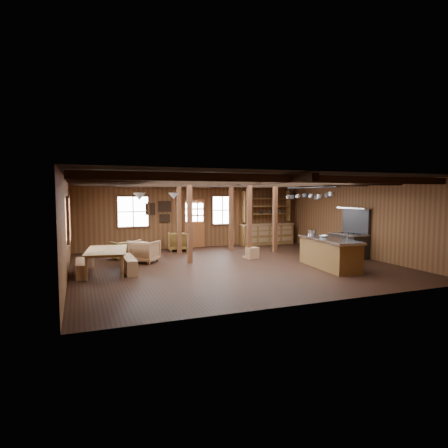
{
  "coord_description": "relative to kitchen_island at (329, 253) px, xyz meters",
  "views": [
    {
      "loc": [
        -4.66,
        -11.08,
        2.32
      ],
      "look_at": [
        -0.0,
        0.9,
        1.29
      ],
      "focal_mm": 30.0,
      "sensor_mm": 36.0,
      "label": 1
    }
  ],
  "objects": [
    {
      "name": "room",
      "position": [
        -2.64,
        1.43,
        0.92
      ],
      "size": [
        10.04,
        9.04,
        2.84
      ],
      "color": "black",
      "rests_on": "ground"
    },
    {
      "name": "ceiling_joists",
      "position": [
        -2.64,
        1.61,
        2.2
      ],
      "size": [
        9.8,
        8.82,
        0.18
      ],
      "color": "black",
      "rests_on": "ceiling"
    },
    {
      "name": "timber_posts",
      "position": [
        -2.12,
        3.51,
        0.92
      ],
      "size": [
        3.95,
        2.35,
        2.8
      ],
      "color": "#4C2615",
      "rests_on": "floor"
    },
    {
      "name": "back_door",
      "position": [
        -2.64,
        5.88,
        0.4
      ],
      "size": [
        1.02,
        0.08,
        2.15
      ],
      "color": "brown",
      "rests_on": "floor"
    },
    {
      "name": "window_back_left",
      "position": [
        -5.24,
        5.89,
        1.12
      ],
      "size": [
        1.32,
        0.06,
        1.32
      ],
      "color": "white",
      "rests_on": "wall_back"
    },
    {
      "name": "window_back_right",
      "position": [
        -1.34,
        5.89,
        1.12
      ],
      "size": [
        1.02,
        0.06,
        1.32
      ],
      "color": "white",
      "rests_on": "wall_back"
    },
    {
      "name": "window_left",
      "position": [
        -7.6,
        1.93,
        1.12
      ],
      "size": [
        0.14,
        1.24,
        1.32
      ],
      "color": "white",
      "rests_on": "wall_back"
    },
    {
      "name": "notice_boards",
      "position": [
        -4.14,
        5.89,
        1.16
      ],
      "size": [
        1.08,
        0.03,
        0.9
      ],
      "color": "silver",
      "rests_on": "wall_back"
    },
    {
      "name": "back_counter",
      "position": [
        0.76,
        5.64,
        0.12
      ],
      "size": [
        2.55,
        0.6,
        2.45
      ],
      "color": "brown",
      "rests_on": "floor"
    },
    {
      "name": "pendant_lamps",
      "position": [
        -4.89,
        2.43,
        1.77
      ],
      "size": [
        1.86,
        2.36,
        0.66
      ],
      "color": "#2A2A2C",
      "rests_on": "ceiling"
    },
    {
      "name": "pot_rack",
      "position": [
        0.4,
        1.8,
        1.79
      ],
      "size": [
        0.38,
        3.0,
        0.45
      ],
      "color": "#2A2A2C",
      "rests_on": "ceiling"
    },
    {
      "name": "kitchen_island",
      "position": [
        0.0,
        0.0,
        0.0
      ],
      "size": [
        1.12,
        2.57,
        1.2
      ],
      "rotation": [
        0.0,
        0.0,
        -0.1
      ],
      "color": "brown",
      "rests_on": "floor"
    },
    {
      "name": "step_stool",
      "position": [
        -1.54,
        2.39,
        -0.27
      ],
      "size": [
        0.51,
        0.4,
        0.41
      ],
      "primitive_type": "cube",
      "rotation": [
        0.0,
        0.0,
        0.16
      ],
      "color": "#9C7146",
      "rests_on": "floor"
    },
    {
      "name": "commercial_range",
      "position": [
        2.01,
        1.46,
        0.12
      ],
      "size": [
        0.78,
        1.48,
        1.83
      ],
      "color": "#2A2A2C",
      "rests_on": "floor"
    },
    {
      "name": "dining_table",
      "position": [
        -6.54,
        1.67,
        -0.13
      ],
      "size": [
        1.37,
        2.13,
        0.7
      ],
      "primitive_type": "imported",
      "rotation": [
        0.0,
        0.0,
        1.44
      ],
      "color": "olive",
      "rests_on": "floor"
    },
    {
      "name": "bench_wall",
      "position": [
        -7.29,
        1.67,
        -0.27
      ],
      "size": [
        0.28,
        1.49,
        0.41
      ],
      "primitive_type": "cube",
      "color": "#9C7146",
      "rests_on": "floor"
    },
    {
      "name": "bench_aisle",
      "position": [
        -5.95,
        1.67,
        -0.25
      ],
      "size": [
        0.31,
        1.63,
        0.45
      ],
      "primitive_type": "cube",
      "color": "#9C7146",
      "rests_on": "floor"
    },
    {
      "name": "armchair_a",
      "position": [
        -5.89,
        4.0,
        -0.15
      ],
      "size": [
        0.88,
        0.9,
        0.65
      ],
      "primitive_type": "imported",
      "rotation": [
        0.0,
        0.0,
        3.47
      ],
      "color": "brown",
      "rests_on": "floor"
    },
    {
      "name": "armchair_b",
      "position": [
        -3.52,
        5.23,
        -0.09
      ],
      "size": [
        0.98,
        1.0,
        0.77
      ],
      "primitive_type": "imported",
      "rotation": [
        0.0,
        0.0,
        2.94
      ],
      "color": "brown",
      "rests_on": "floor"
    },
    {
      "name": "armchair_c",
      "position": [
        -5.25,
        3.05,
        -0.1
      ],
      "size": [
        1.15,
        1.15,
        0.76
      ],
      "primitive_type": "imported",
      "rotation": [
        0.0,
        0.0,
        2.48
      ],
      "color": "#986A45",
      "rests_on": "floor"
    },
    {
      "name": "counter_pot",
      "position": [
        0.06,
        1.0,
        0.55
      ],
      "size": [
        0.29,
        0.29,
        0.17
      ],
      "primitive_type": "cylinder",
      "color": "#B5B6BC",
      "rests_on": "kitchen_island"
    },
    {
      "name": "bowl",
      "position": [
        -0.06,
        0.24,
        0.5
      ],
      "size": [
        0.37,
        0.37,
        0.07
      ],
      "primitive_type": "imported",
      "rotation": [
        0.0,
        0.0,
        -0.42
      ],
      "color": "silver",
      "rests_on": "kitchen_island"
    }
  ]
}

